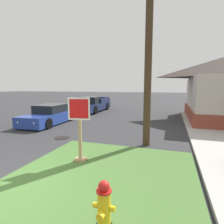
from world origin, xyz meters
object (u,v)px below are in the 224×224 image
(manhole_cover, at_px, (62,138))
(fire_hydrant, at_px, (104,207))
(pickup_truck_navy, at_px, (92,105))
(stop_sign, at_px, (80,132))
(parked_sedan_blue, at_px, (50,115))
(utility_pole, at_px, (149,20))

(manhole_cover, bearing_deg, fire_hydrant, -50.32)
(fire_hydrant, distance_m, manhole_cover, 6.17)
(manhole_cover, relative_size, pickup_truck_navy, 0.13)
(stop_sign, relative_size, pickup_truck_navy, 0.36)
(manhole_cover, distance_m, parked_sedan_blue, 3.92)
(fire_hydrant, xyz_separation_m, utility_pole, (0.02, 4.88, 4.43))
(parked_sedan_blue, height_order, pickup_truck_navy, pickup_truck_navy)
(fire_hydrant, bearing_deg, utility_pole, 89.79)
(fire_hydrant, relative_size, stop_sign, 0.42)
(utility_pole, bearing_deg, manhole_cover, -177.84)
(utility_pole, bearing_deg, pickup_truck_navy, 126.12)
(manhole_cover, xyz_separation_m, pickup_truck_navy, (-2.60, 9.12, 0.61))
(stop_sign, relative_size, manhole_cover, 2.88)
(stop_sign, xyz_separation_m, utility_pole, (1.73, 2.48, 3.87))
(pickup_truck_navy, xyz_separation_m, utility_pole, (6.55, -8.98, 4.29))
(stop_sign, bearing_deg, parked_sedan_blue, 134.17)
(manhole_cover, bearing_deg, utility_pole, 2.16)
(manhole_cover, xyz_separation_m, utility_pole, (3.95, 0.15, 4.90))
(manhole_cover, height_order, utility_pole, utility_pole)
(pickup_truck_navy, bearing_deg, manhole_cover, -74.07)
(fire_hydrant, height_order, stop_sign, stop_sign)
(manhole_cover, height_order, pickup_truck_navy, pickup_truck_navy)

